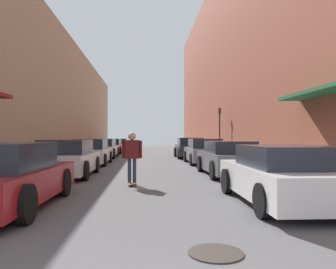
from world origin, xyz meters
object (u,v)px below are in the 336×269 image
(parked_car_right_1, at_px, (228,159))
(parked_car_right_3, at_px, (190,148))
(parked_car_left_3, at_px, (103,148))
(parked_car_right_2, at_px, (204,152))
(parked_car_left_4, at_px, (111,146))
(parked_car_left_5, at_px, (118,145))
(traffic_light, at_px, (220,126))
(parked_car_left_0, at_px, (4,177))
(manhole_cover, at_px, (216,253))
(parked_car_left_2, at_px, (91,152))
(parked_car_right_0, at_px, (284,175))
(skateboarder, at_px, (132,153))
(parked_car_left_1, at_px, (68,159))

(parked_car_right_1, distance_m, parked_car_right_3, 10.23)
(parked_car_left_3, relative_size, parked_car_right_2, 1.18)
(parked_car_left_3, distance_m, parked_car_left_4, 5.69)
(parked_car_left_5, height_order, traffic_light, traffic_light)
(parked_car_left_0, bearing_deg, traffic_light, 63.50)
(parked_car_right_2, relative_size, parked_car_right_3, 0.96)
(parked_car_left_3, bearing_deg, parked_car_left_0, -89.73)
(parked_car_right_2, distance_m, manhole_cover, 13.79)
(parked_car_left_2, xyz_separation_m, parked_car_right_0, (5.90, -10.50, -0.02))
(parked_car_left_4, relative_size, parked_car_right_0, 1.02)
(parked_car_right_1, distance_m, skateboarder, 4.22)
(parked_car_left_0, height_order, manhole_cover, parked_car_left_0)
(parked_car_right_1, bearing_deg, manhole_cover, -105.44)
(parked_car_left_1, height_order, parked_car_left_5, parked_car_left_1)
(parked_car_left_2, distance_m, traffic_light, 10.35)
(parked_car_left_0, relative_size, traffic_light, 1.24)
(parked_car_left_0, distance_m, parked_car_right_3, 16.67)
(parked_car_right_2, bearing_deg, parked_car_right_0, -90.87)
(parked_car_right_1, distance_m, parked_car_right_2, 5.42)
(parked_car_left_1, height_order, parked_car_right_3, parked_car_right_3)
(parked_car_left_4, xyz_separation_m, traffic_light, (8.36, -5.20, 1.63))
(parked_car_left_2, height_order, parked_car_right_1, parked_car_left_2)
(parked_car_left_3, bearing_deg, parked_car_left_2, -89.15)
(parked_car_left_1, relative_size, parked_car_right_0, 0.95)
(parked_car_left_3, bearing_deg, parked_car_right_1, -60.49)
(parked_car_right_1, relative_size, manhole_cover, 6.20)
(manhole_cover, bearing_deg, parked_car_left_3, 101.45)
(parked_car_right_3, xyz_separation_m, traffic_light, (2.34, 1.02, 1.58))
(parked_car_left_4, height_order, parked_car_right_1, parked_car_right_1)
(parked_car_left_0, bearing_deg, parked_car_left_5, 89.85)
(parked_car_left_5, height_order, parked_car_right_3, parked_car_right_3)
(parked_car_right_2, bearing_deg, parked_car_right_3, 91.48)
(parked_car_right_1, height_order, parked_car_right_3, parked_car_right_3)
(parked_car_right_0, relative_size, traffic_light, 1.22)
(parked_car_right_3, distance_m, traffic_light, 3.00)
(traffic_light, bearing_deg, parked_car_left_0, -116.50)
(parked_car_right_1, height_order, traffic_light, traffic_light)
(parked_car_left_4, distance_m, parked_car_right_2, 12.63)
(parked_car_right_0, distance_m, parked_car_right_1, 5.25)
(parked_car_right_2, distance_m, skateboarder, 8.49)
(parked_car_left_2, xyz_separation_m, manhole_cover, (3.75, -13.41, -0.63))
(parked_car_right_3, bearing_deg, parked_car_left_2, -139.99)
(parked_car_left_0, distance_m, parked_car_left_4, 21.80)
(parked_car_left_3, bearing_deg, parked_car_left_5, 89.26)
(parked_car_left_1, distance_m, skateboarder, 3.38)
(parked_car_left_1, distance_m, parked_car_left_2, 5.21)
(parked_car_left_0, bearing_deg, parked_car_left_1, 89.84)
(parked_car_left_2, bearing_deg, parked_car_left_0, -90.03)
(parked_car_left_2, xyz_separation_m, skateboarder, (2.46, -7.51, 0.34))
(parked_car_left_4, height_order, parked_car_left_5, parked_car_left_4)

